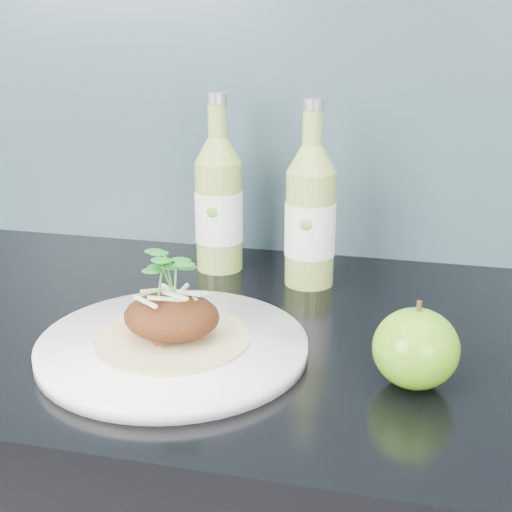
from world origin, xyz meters
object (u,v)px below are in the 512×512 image
object	(u,v)px
dinner_plate	(173,346)
green_apple	(416,348)
cider_bottle_right	(310,216)
cider_bottle_left	(219,205)

from	to	relation	value
dinner_plate	green_apple	bearing A→B (deg)	-2.27
cider_bottle_right	dinner_plate	bearing A→B (deg)	-132.82
cider_bottle_left	cider_bottle_right	bearing A→B (deg)	-26.81
cider_bottle_right	green_apple	bearing A→B (deg)	-78.79
cider_bottle_left	cider_bottle_right	size ratio (longest dim) A/B	1.00
green_apple	cider_bottle_right	world-z (taller)	cider_bottle_right
dinner_plate	cider_bottle_left	distance (m)	0.29
green_apple	cider_bottle_left	xyz separation A→B (m)	(-0.29, 0.29, 0.06)
dinner_plate	cider_bottle_right	xyz separation A→B (m)	(0.11, 0.25, 0.09)
dinner_plate	cider_bottle_left	xyz separation A→B (m)	(-0.03, 0.28, 0.09)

